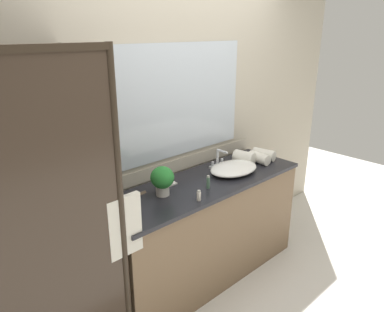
% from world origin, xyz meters
% --- Properties ---
extents(ground_plane, '(8.00, 8.00, 0.00)m').
position_xyz_m(ground_plane, '(0.00, 0.00, 0.00)').
color(ground_plane, silver).
extents(wall_back_with_mirror, '(4.40, 0.06, 2.60)m').
position_xyz_m(wall_back_with_mirror, '(0.00, 0.34, 1.30)').
color(wall_back_with_mirror, '#B2A893').
rests_on(wall_back_with_mirror, ground_plane).
extents(vanity_cabinet, '(1.80, 0.58, 0.90)m').
position_xyz_m(vanity_cabinet, '(0.00, 0.01, 0.45)').
color(vanity_cabinet, brown).
rests_on(vanity_cabinet, ground_plane).
extents(shower_enclosure, '(1.20, 0.59, 2.00)m').
position_xyz_m(shower_enclosure, '(-1.27, -0.19, 1.03)').
color(shower_enclosure, '#2D2319').
rests_on(shower_enclosure, ground_plane).
extents(sink_basin, '(0.46, 0.33, 0.07)m').
position_xyz_m(sink_basin, '(0.31, -0.03, 0.94)').
color(sink_basin, white).
rests_on(sink_basin, vanity_cabinet).
extents(faucet, '(0.17, 0.13, 0.17)m').
position_xyz_m(faucet, '(0.31, 0.15, 0.95)').
color(faucet, silver).
rests_on(faucet, vanity_cabinet).
extents(potted_plant, '(0.17, 0.17, 0.22)m').
position_xyz_m(potted_plant, '(-0.41, 0.03, 1.03)').
color(potted_plant, beige).
rests_on(potted_plant, vanity_cabinet).
extents(soap_dish, '(0.10, 0.07, 0.04)m').
position_xyz_m(soap_dish, '(-0.26, 0.15, 0.91)').
color(soap_dish, silver).
rests_on(soap_dish, vanity_cabinet).
extents(amenity_bottle_lotion, '(0.03, 0.03, 0.08)m').
position_xyz_m(amenity_bottle_lotion, '(-0.28, -0.21, 0.94)').
color(amenity_bottle_lotion, silver).
rests_on(amenity_bottle_lotion, vanity_cabinet).
extents(amenity_bottle_conditioner, '(0.03, 0.03, 0.10)m').
position_xyz_m(amenity_bottle_conditioner, '(-0.08, -0.11, 0.95)').
color(amenity_bottle_conditioner, '#4C7056').
rests_on(amenity_bottle_conditioner, vanity_cabinet).
extents(rolled_towel_near_edge, '(0.14, 0.22, 0.10)m').
position_xyz_m(rolled_towel_near_edge, '(0.76, -0.01, 0.95)').
color(rolled_towel_near_edge, silver).
rests_on(rolled_towel_near_edge, vanity_cabinet).
extents(rolled_towel_middle, '(0.11, 0.21, 0.10)m').
position_xyz_m(rolled_towel_middle, '(0.65, -0.04, 0.95)').
color(rolled_towel_middle, silver).
rests_on(rolled_towel_middle, vanity_cabinet).
extents(rolled_towel_far_edge, '(0.15, 0.20, 0.12)m').
position_xyz_m(rolled_towel_far_edge, '(0.54, 0.05, 0.96)').
color(rolled_towel_far_edge, silver).
rests_on(rolled_towel_far_edge, vanity_cabinet).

